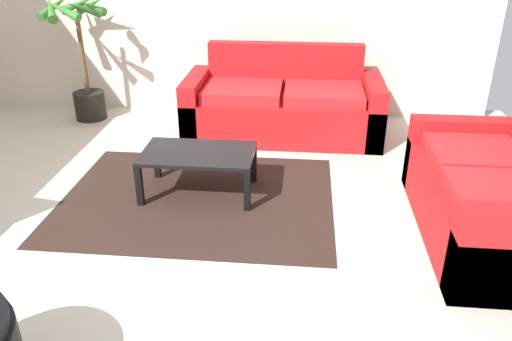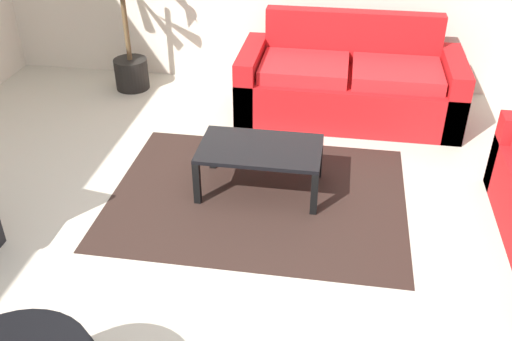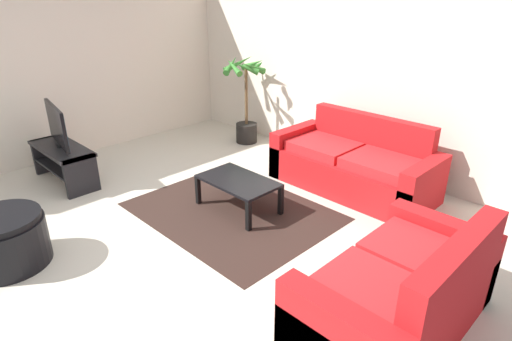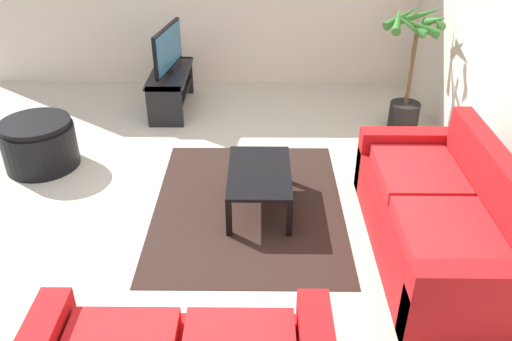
% 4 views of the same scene
% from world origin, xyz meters
% --- Properties ---
extents(ground_plane, '(6.60, 6.60, 0.00)m').
position_xyz_m(ground_plane, '(0.00, 0.00, 0.00)').
color(ground_plane, beige).
extents(couch_main, '(2.02, 0.90, 0.90)m').
position_xyz_m(couch_main, '(0.70, 2.28, 0.30)').
color(couch_main, red).
rests_on(couch_main, ground).
extents(tv_stand, '(1.10, 0.45, 0.49)m').
position_xyz_m(tv_stand, '(-2.08, -0.22, 0.32)').
color(tv_stand, black).
rests_on(tv_stand, ground).
extents(tv, '(0.89, 0.19, 0.55)m').
position_xyz_m(tv, '(-2.08, -0.22, 0.78)').
color(tv, black).
rests_on(tv, tv_stand).
extents(coffee_table, '(0.91, 0.55, 0.37)m').
position_xyz_m(coffee_table, '(0.08, 0.88, 0.32)').
color(coffee_table, black).
rests_on(coffee_table, ground).
extents(area_rug, '(2.20, 1.70, 0.01)m').
position_xyz_m(area_rug, '(0.08, 0.78, 0.00)').
color(area_rug, black).
rests_on(area_rug, ground).
extents(potted_palm, '(0.69, 0.70, 1.39)m').
position_xyz_m(potted_palm, '(-1.55, 2.55, 0.65)').
color(potted_palm, black).
rests_on(potted_palm, ground).
extents(ottoman, '(0.73, 0.73, 0.50)m').
position_xyz_m(ottoman, '(-0.64, -1.35, 0.25)').
color(ottoman, black).
rests_on(ottoman, ground).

